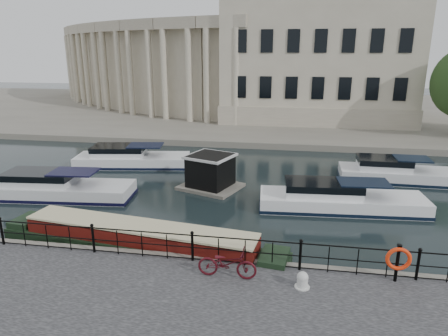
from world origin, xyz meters
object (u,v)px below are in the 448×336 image
(narrowboat, at_px, (140,243))
(mooring_bollard, at_px, (302,280))
(bicycle, at_px, (227,263))
(harbour_hut, at_px, (211,173))
(life_ring_post, at_px, (398,259))

(narrowboat, bearing_deg, mooring_bollard, -12.82)
(bicycle, bearing_deg, harbour_hut, 15.55)
(life_ring_post, bearing_deg, narrowboat, 170.40)
(narrowboat, xyz_separation_m, harbour_hut, (1.42, 8.35, 0.59))
(life_ring_post, xyz_separation_m, narrowboat, (-9.93, 1.68, -1.06))
(narrowboat, bearing_deg, harbour_hut, 88.09)
(life_ring_post, xyz_separation_m, harbour_hut, (-8.51, 10.03, -0.47))
(life_ring_post, distance_m, narrowboat, 10.13)
(harbour_hut, bearing_deg, narrowboat, -79.14)
(narrowboat, relative_size, harbour_hut, 3.07)
(life_ring_post, height_order, narrowboat, life_ring_post)
(bicycle, height_order, harbour_hut, harbour_hut)
(bicycle, xyz_separation_m, harbour_hut, (-2.73, 10.67, -0.14))
(narrowboat, bearing_deg, life_ring_post, -1.85)
(bicycle, relative_size, harbour_hut, 0.50)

